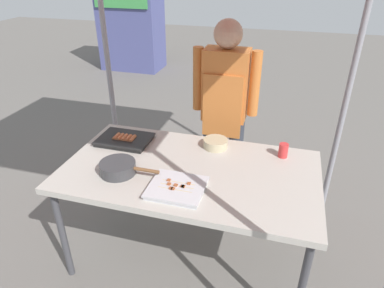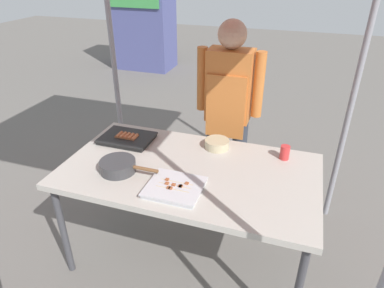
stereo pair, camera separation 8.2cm
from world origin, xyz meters
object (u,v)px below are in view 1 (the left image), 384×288
Objects in this scene: tray_grilled_sausages at (125,140)px; neighbor_stall_left at (131,24)px; drink_cup_near_edge at (283,150)px; condiment_bowl at (216,143)px; vendor_woman at (225,103)px; cooking_wok at (118,167)px; tray_meat_skewers at (177,188)px; stall_table at (190,175)px.

tray_grilled_sausages is 4.48m from neighbor_stall_left.
tray_grilled_sausages is 1.11m from drink_cup_near_edge.
condiment_bowl is 0.46m from drink_cup_near_edge.
tray_grilled_sausages is 0.23× the size of neighbor_stall_left.
condiment_bowl is 0.11× the size of vendor_woman.
cooking_wok is 0.70m from condiment_bowl.
neighbor_stall_left is (-2.45, 3.55, -0.08)m from vendor_woman.
drink_cup_near_edge is 4.95m from neighbor_stall_left.
vendor_woman is (-0.03, 0.43, 0.13)m from condiment_bowl.
vendor_woman reaches higher than condiment_bowl.
tray_meat_skewers is 0.20× the size of vendor_woman.
tray_grilled_sausages is 1.17× the size of tray_meat_skewers.
neighbor_stall_left is at bearing 121.89° from condiment_bowl.
drink_cup_near_edge is 0.66m from vendor_woman.
condiment_bowl reaches higher than tray_meat_skewers.
cooking_wok reaches higher than condiment_bowl.
vendor_woman reaches higher than tray_grilled_sausages.
cooking_wok is 1.08m from drink_cup_near_edge.
condiment_bowl is at bearing 9.17° from tray_grilled_sausages.
tray_meat_skewers is 0.83× the size of cooking_wok.
stall_table is 4.91m from neighbor_stall_left.
cooking_wok is at bearing -66.15° from neighbor_stall_left.
stall_table is 0.97× the size of neighbor_stall_left.
tray_meat_skewers is 1.00m from vendor_woman.
tray_grilled_sausages is 0.24× the size of vendor_woman.
neighbor_stall_left is (-1.83, 4.08, 0.06)m from tray_grilled_sausages.
tray_meat_skewers reaches higher than stall_table.
condiment_bowl is (0.50, 0.48, -0.01)m from cooking_wok.
neighbor_stall_left reaches higher than tray_meat_skewers.
neighbor_stall_left reaches higher than vendor_woman.
drink_cup_near_edge is (0.46, -0.00, 0.02)m from condiment_bowl.
drink_cup_near_edge reaches higher than cooking_wok.
drink_cup_near_edge is at bearing 138.10° from vendor_woman.
stall_table is at bearing -20.85° from tray_grilled_sausages.
vendor_woman reaches higher than stall_table.
cooking_wok is 0.25× the size of vendor_woman.
cooking_wok is at bearing -157.74° from stall_table.
stall_table is at bearing 22.26° from cooking_wok.
tray_meat_skewers is 1.86× the size of condiment_bowl.
drink_cup_near_edge is at bearing 44.44° from tray_meat_skewers.
cooking_wok is (0.14, -0.38, 0.02)m from tray_grilled_sausages.
tray_meat_skewers is 0.56m from condiment_bowl.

